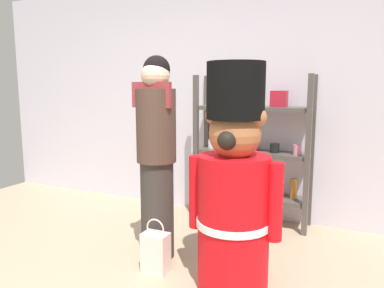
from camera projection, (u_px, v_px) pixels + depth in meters
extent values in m
cube|color=silver|center=(229.00, 98.00, 4.12)|extent=(6.40, 0.12, 2.60)
cube|color=#4C4742|center=(196.00, 148.00, 3.97)|extent=(0.05, 0.05, 1.54)
cube|color=#4C4742|center=(307.00, 157.00, 3.49)|extent=(0.05, 0.05, 1.54)
cube|color=#4C4742|center=(207.00, 144.00, 4.24)|extent=(0.05, 0.05, 1.54)
cube|color=#4C4742|center=(312.00, 152.00, 3.76)|extent=(0.05, 0.05, 1.54)
cube|color=#4C4742|center=(251.00, 196.00, 3.94)|extent=(1.15, 0.30, 0.04)
cube|color=#4C4742|center=(252.00, 153.00, 3.87)|extent=(1.15, 0.30, 0.04)
cube|color=#4C4742|center=(253.00, 108.00, 3.80)|extent=(1.15, 0.30, 0.04)
cylinder|color=white|center=(212.00, 143.00, 4.07)|extent=(0.08, 0.08, 0.09)
cylinder|color=blue|center=(230.00, 146.00, 3.92)|extent=(0.09, 0.09, 0.08)
cylinder|color=red|center=(253.00, 146.00, 3.89)|extent=(0.09, 0.09, 0.10)
cylinder|color=black|center=(275.00, 148.00, 3.77)|extent=(0.10, 0.10, 0.09)
cylinder|color=pink|center=(297.00, 150.00, 3.65)|extent=(0.08, 0.08, 0.10)
cylinder|color=silver|center=(213.00, 180.00, 4.11)|extent=(0.07, 0.07, 0.20)
cylinder|color=#596B33|center=(239.00, 183.00, 4.00)|extent=(0.08, 0.08, 0.20)
cylinder|color=navy|center=(264.00, 189.00, 3.85)|extent=(0.07, 0.07, 0.16)
cylinder|color=#B27226|center=(293.00, 189.00, 3.76)|extent=(0.07, 0.07, 0.21)
cube|color=gold|center=(229.00, 100.00, 3.90)|extent=(0.13, 0.10, 0.13)
cube|color=#B21E2D|center=(279.00, 99.00, 3.68)|extent=(0.16, 0.12, 0.16)
cylinder|color=red|center=(233.00, 223.00, 2.60)|extent=(0.50, 0.50, 0.96)
cylinder|color=white|center=(233.00, 222.00, 2.60)|extent=(0.52, 0.52, 0.05)
sphere|color=#AD683E|center=(235.00, 134.00, 2.50)|extent=(0.36, 0.36, 0.36)
sphere|color=#AD683E|center=(214.00, 116.00, 2.55)|extent=(0.12, 0.12, 0.12)
sphere|color=#AD683E|center=(257.00, 117.00, 2.42)|extent=(0.12, 0.12, 0.12)
cylinder|color=black|center=(236.00, 91.00, 2.46)|extent=(0.39, 0.39, 0.38)
cylinder|color=red|center=(197.00, 192.00, 2.69)|extent=(0.11, 0.11, 0.53)
cylinder|color=red|center=(275.00, 202.00, 2.45)|extent=(0.11, 0.11, 0.53)
sphere|color=black|center=(227.00, 141.00, 2.36)|extent=(0.12, 0.12, 0.12)
cylinder|color=#38332D|center=(157.00, 209.00, 3.10)|extent=(0.27, 0.27, 0.82)
cylinder|color=#4C382D|center=(156.00, 126.00, 3.00)|extent=(0.32, 0.32, 0.59)
sphere|color=beige|center=(155.00, 76.00, 2.94)|extent=(0.23, 0.23, 0.23)
cube|color=#993338|center=(151.00, 95.00, 2.90)|extent=(0.34, 0.04, 0.20)
sphere|color=black|center=(157.00, 69.00, 2.95)|extent=(0.22, 0.22, 0.22)
cube|color=silver|center=(156.00, 253.00, 2.87)|extent=(0.20, 0.13, 0.31)
torus|color=silver|center=(155.00, 228.00, 2.84)|extent=(0.15, 0.01, 0.15)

